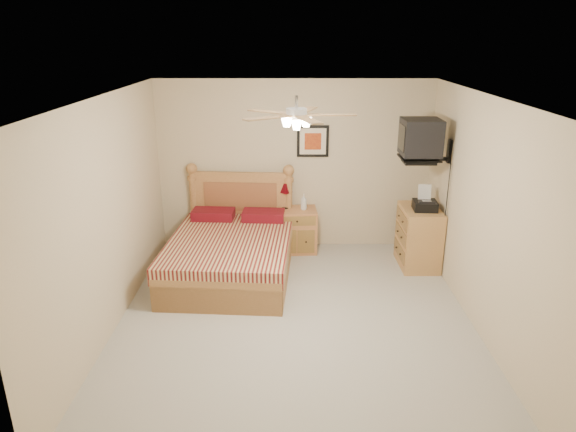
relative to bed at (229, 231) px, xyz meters
name	(u,v)px	position (x,y,z in m)	size (l,w,h in m)	color
floor	(295,320)	(0.85, -1.12, -0.66)	(4.50, 4.50, 0.00)	#A5A195
ceiling	(296,97)	(0.85, -1.12, 1.84)	(4.00, 4.50, 0.04)	white
wall_back	(294,166)	(0.85, 1.13, 0.59)	(4.00, 0.04, 2.50)	beige
wall_front	(299,334)	(0.85, -3.37, 0.59)	(4.00, 0.04, 2.50)	beige
wall_left	(108,217)	(-1.15, -1.12, 0.59)	(0.04, 4.50, 2.50)	beige
wall_right	(484,217)	(2.85, -1.12, 0.59)	(0.04, 4.50, 2.50)	beige
bed	(229,231)	(0.00, 0.00, 0.00)	(1.54, 2.02, 1.31)	#A16D39
nightstand	(296,230)	(0.88, 0.88, -0.33)	(0.60, 0.45, 0.65)	#C47540
table_lamp	(286,195)	(0.73, 0.96, 0.19)	(0.21, 0.21, 0.38)	#56040C
lotion_bottle	(304,202)	(1.00, 0.88, 0.11)	(0.09, 0.09, 0.24)	silver
framed_picture	(313,141)	(1.12, 1.11, 0.96)	(0.46, 0.04, 0.46)	black
dresser	(419,237)	(2.58, 0.36, -0.23)	(0.50, 0.72, 0.85)	#AF7D49
fax_machine	(426,198)	(2.61, 0.30, 0.36)	(0.31, 0.33, 0.33)	black
magazine_lower	(417,203)	(2.57, 0.58, 0.20)	(0.18, 0.24, 0.02)	beige
magazine_upper	(419,201)	(2.59, 0.59, 0.22)	(0.18, 0.25, 0.02)	gray
wall_tv	(432,140)	(2.60, 0.22, 1.15)	(0.56, 0.46, 0.58)	black
ceiling_fan	(296,115)	(0.85, -1.32, 1.70)	(1.14, 1.14, 0.28)	silver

